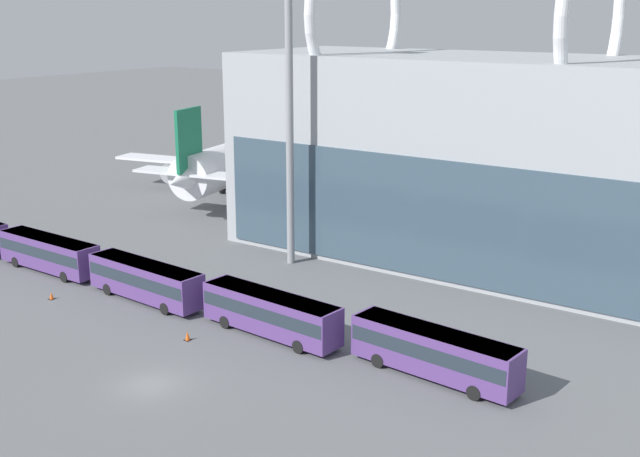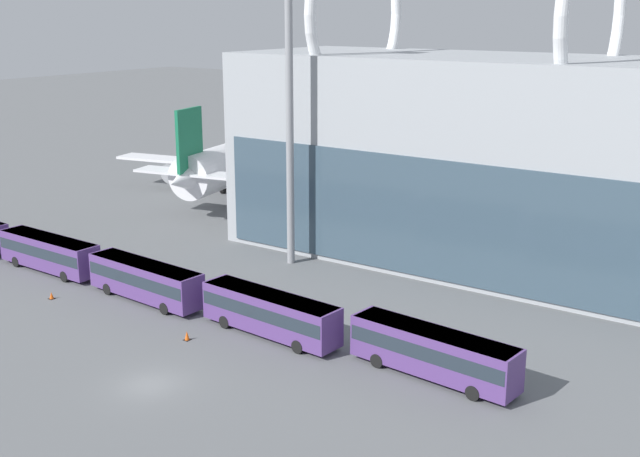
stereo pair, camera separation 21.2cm
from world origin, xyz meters
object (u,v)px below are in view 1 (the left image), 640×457
(shuttle_bus_4, at_px, (434,350))
(shuttle_bus_1, at_px, (49,252))
(shuttle_bus_2, at_px, (145,279))
(airliner_at_gate_near, at_px, (248,158))
(shuttle_bus_3, at_px, (271,312))
(traffic_cone_1, at_px, (188,336))
(traffic_cone_2, at_px, (52,296))
(floodlight_mast, at_px, (289,68))

(shuttle_bus_4, bearing_deg, shuttle_bus_1, -174.40)
(shuttle_bus_1, distance_m, shuttle_bus_2, 13.35)
(airliner_at_gate_near, relative_size, shuttle_bus_1, 3.19)
(shuttle_bus_3, relative_size, shuttle_bus_4, 1.00)
(shuttle_bus_3, distance_m, traffic_cone_1, 6.43)
(traffic_cone_1, relative_size, traffic_cone_2, 1.18)
(airliner_at_gate_near, height_order, floodlight_mast, floodlight_mast)
(shuttle_bus_1, height_order, traffic_cone_1, shuttle_bus_1)
(shuttle_bus_2, relative_size, traffic_cone_2, 20.09)
(shuttle_bus_4, height_order, floodlight_mast, floodlight_mast)
(floodlight_mast, height_order, traffic_cone_1, floodlight_mast)
(airliner_at_gate_near, bearing_deg, shuttle_bus_1, 177.16)
(floodlight_mast, bearing_deg, airliner_at_gate_near, 137.31)
(shuttle_bus_2, bearing_deg, airliner_at_gate_near, 121.36)
(shuttle_bus_1, distance_m, shuttle_bus_4, 40.02)
(shuttle_bus_4, xyz_separation_m, traffic_cone_1, (-17.89, -4.89, -1.58))
(airliner_at_gate_near, relative_size, shuttle_bus_4, 3.16)
(shuttle_bus_2, height_order, traffic_cone_2, shuttle_bus_2)
(airliner_at_gate_near, bearing_deg, shuttle_bus_3, -149.95)
(shuttle_bus_4, bearing_deg, traffic_cone_1, -159.62)
(shuttle_bus_1, bearing_deg, traffic_cone_1, -10.14)
(shuttle_bus_1, bearing_deg, airliner_at_gate_near, 100.24)
(shuttle_bus_2, xyz_separation_m, shuttle_bus_3, (13.34, 0.09, 0.00))
(floodlight_mast, xyz_separation_m, traffic_cone_2, (-10.62, -19.84, -18.39))
(airliner_at_gate_near, height_order, traffic_cone_1, airliner_at_gate_near)
(airliner_at_gate_near, bearing_deg, traffic_cone_1, -157.26)
(airliner_at_gate_near, relative_size, traffic_cone_1, 53.85)
(airliner_at_gate_near, xyz_separation_m, shuttle_bus_2, (18.89, -36.30, -2.95))
(shuttle_bus_4, bearing_deg, airliner_at_gate_near, 147.12)
(shuttle_bus_3, bearing_deg, shuttle_bus_2, -175.35)
(shuttle_bus_4, bearing_deg, traffic_cone_2, -166.26)
(airliner_at_gate_near, xyz_separation_m, shuttle_bus_4, (45.57, -35.59, -2.95))
(shuttle_bus_2, distance_m, floodlight_mast, 23.09)
(traffic_cone_1, distance_m, traffic_cone_2, 15.69)
(shuttle_bus_2, relative_size, shuttle_bus_4, 1.00)
(shuttle_bus_2, distance_m, shuttle_bus_3, 13.34)
(shuttle_bus_1, xyz_separation_m, floodlight_mast, (17.05, 15.09, 16.75))
(airliner_at_gate_near, bearing_deg, shuttle_bus_2, -164.13)
(traffic_cone_2, bearing_deg, shuttle_bus_1, 143.56)
(shuttle_bus_1, bearing_deg, traffic_cone_2, -34.97)
(shuttle_bus_1, relative_size, shuttle_bus_2, 0.99)
(shuttle_bus_1, bearing_deg, shuttle_bus_3, 0.86)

